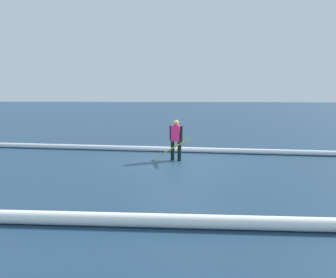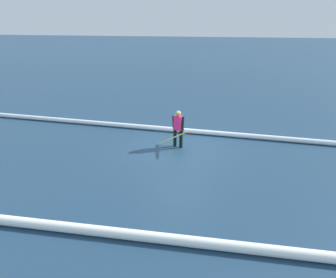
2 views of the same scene
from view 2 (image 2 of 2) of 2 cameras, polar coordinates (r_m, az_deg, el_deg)
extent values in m
plane|color=navy|center=(12.94, 2.07, -1.75)|extent=(173.24, 173.24, 0.00)
cylinder|color=black|center=(12.95, 2.34, 0.01)|extent=(0.14, 0.14, 0.73)
cylinder|color=black|center=(13.08, 1.27, 0.23)|extent=(0.14, 0.14, 0.73)
cube|color=#D82672|center=(12.80, 1.84, 2.89)|extent=(0.39, 0.30, 0.59)
sphere|color=tan|center=(12.68, 1.86, 4.61)|extent=(0.22, 0.22, 0.22)
cylinder|color=black|center=(12.70, 2.69, 2.74)|extent=(0.09, 0.19, 0.59)
cylinder|color=black|center=(12.90, 1.00, 3.04)|extent=(0.09, 0.22, 0.59)
ellipsoid|color=yellow|center=(12.66, 1.01, 0.25)|extent=(1.72, 0.99, 1.07)
ellipsoid|color=blue|center=(12.66, 1.01, 0.27)|extent=(1.34, 0.70, 0.87)
cylinder|color=white|center=(14.89, -0.10, 1.78)|extent=(19.08, 1.41, 0.22)
cylinder|color=white|center=(8.73, -20.72, -14.26)|extent=(14.09, 0.53, 0.26)
camera|label=1|loc=(2.79, -39.73, -47.97)|focal=33.69mm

